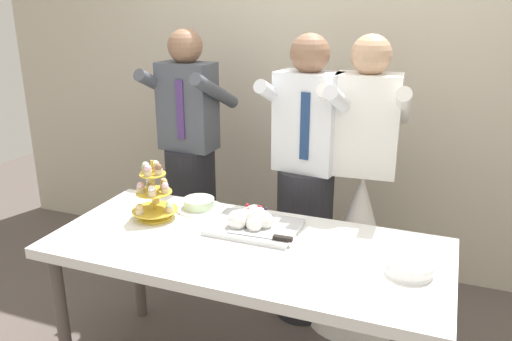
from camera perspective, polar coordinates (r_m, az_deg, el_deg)
name	(u,v)px	position (r m, az deg, el deg)	size (l,w,h in m)	color
rear_wall	(328,58)	(3.51, 8.02, 12.21)	(5.20, 0.10, 2.90)	beige
dessert_table	(246,258)	(2.39, -1.10, -9.65)	(1.80, 0.80, 0.78)	white
cupcake_stand	(154,194)	(2.61, -11.20, -2.61)	(0.23, 0.23, 0.31)	gold
main_cake_tray	(253,222)	(2.47, -0.31, -5.72)	(0.44, 0.31, 0.13)	silver
plate_stack	(410,267)	(2.20, 16.65, -10.20)	(0.20, 0.20, 0.05)	white
round_cake	(199,205)	(2.72, -6.32, -3.76)	(0.24, 0.24, 0.06)	white
person_groom	(305,198)	(2.95, 5.47, -3.05)	(0.52, 0.54, 1.66)	#232328
person_bride	(359,229)	(3.00, 11.33, -6.38)	(0.56, 0.56, 1.66)	white
person_guest	(191,174)	(3.35, -7.25, -0.40)	(0.48, 0.51, 1.66)	#232328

